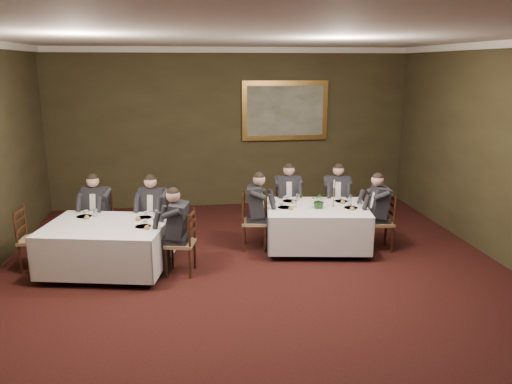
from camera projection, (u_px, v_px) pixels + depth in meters
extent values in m
plane|color=black|center=(265.00, 303.00, 6.75)|extent=(10.00, 10.00, 0.00)
cube|color=silver|center=(267.00, 33.00, 5.88)|extent=(8.00, 10.00, 0.10)
cube|color=#2F2917|center=(231.00, 129.00, 11.11)|extent=(8.00, 0.10, 3.50)
cube|color=white|center=(230.00, 50.00, 10.65)|extent=(8.00, 0.10, 0.12)
cube|color=black|center=(317.00, 209.00, 8.58)|extent=(1.82, 1.47, 0.04)
cube|color=white|center=(317.00, 207.00, 8.57)|extent=(1.89, 1.54, 0.02)
cube|color=white|center=(317.00, 225.00, 8.66)|extent=(1.91, 1.56, 0.65)
cube|color=black|center=(106.00, 226.00, 7.63)|extent=(1.98, 1.64, 0.04)
cube|color=white|center=(106.00, 225.00, 7.63)|extent=(2.05, 1.71, 0.02)
cube|color=white|center=(107.00, 245.00, 7.71)|extent=(2.08, 1.74, 0.65)
cube|color=olive|center=(288.00, 208.00, 9.50)|extent=(0.46, 0.45, 0.05)
cube|color=black|center=(287.00, 193.00, 9.62)|extent=(0.38, 0.05, 0.54)
cube|color=black|center=(288.00, 189.00, 9.40)|extent=(0.44, 0.33, 0.55)
sphere|color=tan|center=(288.00, 169.00, 9.31)|extent=(0.22, 0.22, 0.21)
cube|color=olive|center=(336.00, 208.00, 9.48)|extent=(0.52, 0.50, 0.05)
cube|color=black|center=(336.00, 193.00, 9.61)|extent=(0.38, 0.11, 0.54)
cube|color=black|center=(337.00, 189.00, 9.39)|extent=(0.48, 0.39, 0.55)
sphere|color=tan|center=(338.00, 169.00, 9.30)|extent=(0.25, 0.25, 0.21)
cube|color=olive|center=(254.00, 222.00, 8.66)|extent=(0.48, 0.50, 0.05)
cube|color=black|center=(243.00, 208.00, 8.60)|extent=(0.09, 0.38, 0.54)
cube|color=black|center=(254.00, 201.00, 8.56)|extent=(0.37, 0.46, 0.55)
sphere|color=tan|center=(254.00, 180.00, 8.47)|extent=(0.24, 0.24, 0.21)
cube|color=olive|center=(379.00, 222.00, 8.63)|extent=(0.46, 0.47, 0.05)
cube|color=black|center=(391.00, 209.00, 8.57)|extent=(0.06, 0.38, 0.54)
cube|color=black|center=(381.00, 202.00, 8.53)|extent=(0.34, 0.44, 0.55)
sphere|color=tan|center=(382.00, 180.00, 8.44)|extent=(0.23, 0.23, 0.21)
cube|color=olive|center=(98.00, 222.00, 8.63)|extent=(0.53, 0.52, 0.05)
cube|color=black|center=(102.00, 206.00, 8.75)|extent=(0.37, 0.13, 0.54)
cube|color=black|center=(97.00, 202.00, 8.53)|extent=(0.49, 0.41, 0.55)
sphere|color=tan|center=(95.00, 180.00, 8.44)|extent=(0.26, 0.26, 0.21)
cube|color=olive|center=(154.00, 224.00, 8.56)|extent=(0.54, 0.53, 0.05)
cube|color=black|center=(157.00, 207.00, 8.68)|extent=(0.37, 0.14, 0.54)
cube|color=black|center=(153.00, 203.00, 8.47)|extent=(0.49, 0.42, 0.55)
sphere|color=tan|center=(152.00, 181.00, 8.38)|extent=(0.26, 0.26, 0.21)
cube|color=olive|center=(180.00, 243.00, 7.62)|extent=(0.51, 0.52, 0.05)
cube|color=black|center=(192.00, 228.00, 7.54)|extent=(0.11, 0.38, 0.54)
cube|color=black|center=(179.00, 220.00, 7.53)|extent=(0.39, 0.48, 0.55)
sphere|color=tan|center=(178.00, 196.00, 7.43)|extent=(0.25, 0.25, 0.21)
cube|color=olive|center=(35.00, 240.00, 7.77)|extent=(0.45, 0.47, 0.05)
cube|color=black|center=(20.00, 225.00, 7.70)|extent=(0.05, 0.38, 0.54)
imported|color=#2D5926|center=(319.00, 200.00, 8.44)|extent=(0.34, 0.32, 0.30)
cylinder|color=#BC8839|center=(333.00, 206.00, 8.60)|extent=(0.07, 0.07, 0.02)
cylinder|color=#BC8839|center=(334.00, 196.00, 8.55)|extent=(0.02, 0.02, 0.32)
cylinder|color=white|center=(334.00, 183.00, 8.50)|extent=(0.02, 0.02, 0.14)
cylinder|color=white|center=(289.00, 201.00, 8.93)|extent=(0.25, 0.25, 0.01)
cylinder|color=white|center=(288.00, 197.00, 9.06)|extent=(0.08, 0.08, 0.05)
cylinder|color=white|center=(299.00, 197.00, 8.93)|extent=(0.06, 0.06, 0.14)
cylinder|color=white|center=(84.00, 216.00, 8.03)|extent=(0.25, 0.25, 0.01)
cylinder|color=white|center=(86.00, 212.00, 8.17)|extent=(0.08, 0.08, 0.05)
cylinder|color=white|center=(95.00, 212.00, 8.03)|extent=(0.06, 0.06, 0.14)
cube|color=tan|center=(285.00, 111.00, 11.12)|extent=(1.93, 0.08, 1.32)
cube|color=#4E5237|center=(285.00, 111.00, 11.08)|extent=(1.71, 0.01, 1.10)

